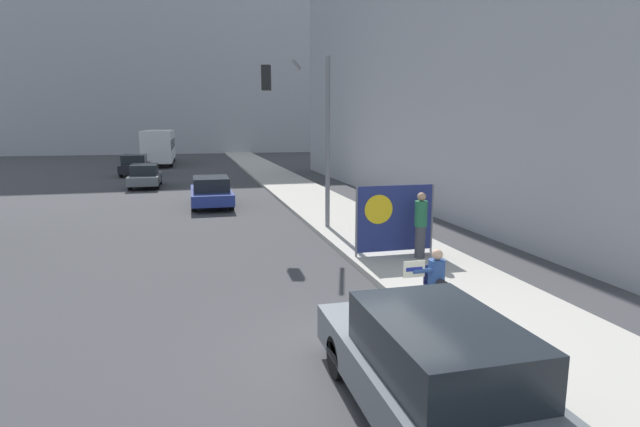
% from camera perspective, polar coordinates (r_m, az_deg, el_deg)
% --- Properties ---
extents(ground_plane, '(160.00, 160.00, 0.00)m').
position_cam_1_polar(ground_plane, '(8.38, 4.41, -16.70)').
color(ground_plane, '#38383A').
extents(sidewalk_curb, '(3.29, 90.00, 0.16)m').
position_cam_1_polar(sidewalk_curb, '(23.10, 0.20, 0.98)').
color(sidewalk_curb, '#A8A399').
rests_on(sidewalk_curb, ground_plane).
extents(building_backdrop_far, '(52.00, 12.00, 35.01)m').
position_cam_1_polar(building_backdrop_far, '(73.33, -14.76, 20.69)').
color(building_backdrop_far, '#99999E').
rests_on(building_backdrop_far, ground_plane).
extents(seated_protester, '(0.96, 0.77, 1.18)m').
position_cam_1_polar(seated_protester, '(10.27, 13.26, -7.09)').
color(seated_protester, '#474C56').
rests_on(seated_protester, sidewalk_curb).
extents(jogger_on_sidewalk, '(0.34, 0.34, 1.81)m').
position_cam_1_polar(jogger_on_sidewalk, '(13.84, 11.42, -1.24)').
color(jogger_on_sidewalk, '#424247').
rests_on(jogger_on_sidewalk, sidewalk_curb).
extents(protest_banner, '(2.33, 0.06, 1.96)m').
position_cam_1_polar(protest_banner, '(14.07, 8.49, -0.54)').
color(protest_banner, slate).
rests_on(protest_banner, sidewalk_curb).
extents(traffic_light_pole, '(2.29, 2.05, 5.90)m').
position_cam_1_polar(traffic_light_pole, '(17.59, -1.68, 11.16)').
color(traffic_light_pole, slate).
rests_on(traffic_light_pole, sidewalk_curb).
extents(parked_car_curbside, '(1.80, 4.66, 1.50)m').
position_cam_1_polar(parked_car_curbside, '(6.67, 12.92, -17.23)').
color(parked_car_curbside, '#565B60').
rests_on(parked_car_curbside, ground_plane).
extents(car_on_road_nearest, '(1.83, 4.45, 1.37)m').
position_cam_1_polar(car_on_road_nearest, '(23.71, -12.33, 2.49)').
color(car_on_road_nearest, navy).
rests_on(car_on_road_nearest, ground_plane).
extents(car_on_road_midblock, '(1.72, 4.20, 1.40)m').
position_cam_1_polar(car_on_road_midblock, '(31.91, -19.37, 4.10)').
color(car_on_road_midblock, '#565B60').
rests_on(car_on_road_midblock, ground_plane).
extents(car_on_road_distant, '(1.89, 4.48, 1.53)m').
position_cam_1_polar(car_on_road_distant, '(39.69, -20.41, 5.21)').
color(car_on_road_distant, black).
rests_on(car_on_road_distant, ground_plane).
extents(city_bus_on_road, '(2.51, 11.06, 3.17)m').
position_cam_1_polar(city_bus_on_road, '(49.50, -17.89, 7.47)').
color(city_bus_on_road, silver).
rests_on(city_bus_on_road, ground_plane).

